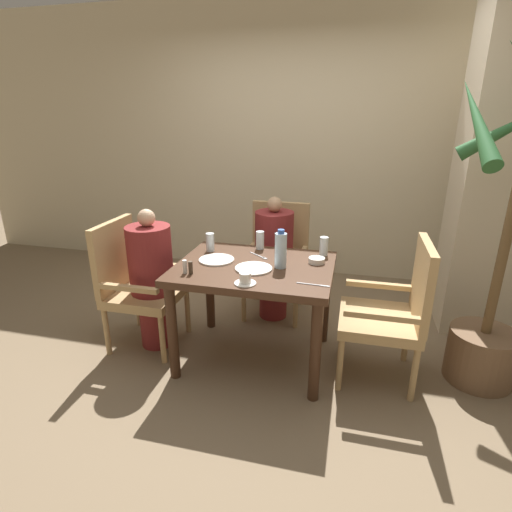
# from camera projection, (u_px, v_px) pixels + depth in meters

# --- Properties ---
(ground_plane) EXTENTS (16.00, 16.00, 0.00)m
(ground_plane) POSITION_uv_depth(u_px,v_px,m) (255.00, 357.00, 2.96)
(ground_plane) COLOR #7A664C
(wall_back) EXTENTS (8.00, 0.06, 2.80)m
(wall_back) POSITION_uv_depth(u_px,v_px,m) (298.00, 144.00, 4.18)
(wall_back) COLOR beige
(wall_back) RESTS_ON ground_plane
(pillar_stone) EXTENTS (0.54, 0.54, 2.70)m
(pillar_stone) POSITION_uv_depth(u_px,v_px,m) (498.00, 163.00, 3.00)
(pillar_stone) COLOR beige
(pillar_stone) RESTS_ON ground_plane
(dining_table) EXTENTS (1.06, 0.83, 0.73)m
(dining_table) POSITION_uv_depth(u_px,v_px,m) (255.00, 280.00, 2.75)
(dining_table) COLOR #422819
(dining_table) RESTS_ON ground_plane
(chair_left_side) EXTENTS (0.51, 0.51, 0.96)m
(chair_left_side) POSITION_uv_depth(u_px,v_px,m) (135.00, 281.00, 3.00)
(chair_left_side) COLOR tan
(chair_left_side) RESTS_ON ground_plane
(diner_in_left_chair) EXTENTS (0.32, 0.32, 1.07)m
(diner_in_left_chair) POSITION_uv_depth(u_px,v_px,m) (152.00, 278.00, 2.95)
(diner_in_left_chair) COLOR maroon
(diner_in_left_chair) RESTS_ON ground_plane
(chair_far_side) EXTENTS (0.51, 0.51, 0.96)m
(chair_far_side) POSITION_uv_depth(u_px,v_px,m) (277.00, 256.00, 3.53)
(chair_far_side) COLOR tan
(chair_far_side) RESTS_ON ground_plane
(diner_in_far_chair) EXTENTS (0.32, 0.32, 1.07)m
(diner_in_far_chair) POSITION_uv_depth(u_px,v_px,m) (274.00, 257.00, 3.38)
(diner_in_far_chair) COLOR maroon
(diner_in_far_chair) RESTS_ON ground_plane
(chair_right_side) EXTENTS (0.51, 0.51, 0.96)m
(chair_right_side) POSITION_uv_depth(u_px,v_px,m) (394.00, 309.00, 2.57)
(chair_right_side) COLOR tan
(chair_right_side) RESTS_ON ground_plane
(potted_palm) EXTENTS (0.74, 0.75, 2.08)m
(potted_palm) POSITION_uv_depth(u_px,v_px,m) (494.00, 290.00, 2.50)
(potted_palm) COLOR brown
(potted_palm) RESTS_ON ground_plane
(plate_main_left) EXTENTS (0.25, 0.25, 0.01)m
(plate_main_left) POSITION_uv_depth(u_px,v_px,m) (217.00, 260.00, 2.79)
(plate_main_left) COLOR white
(plate_main_left) RESTS_ON dining_table
(plate_main_right) EXTENTS (0.25, 0.25, 0.01)m
(plate_main_right) POSITION_uv_depth(u_px,v_px,m) (254.00, 268.00, 2.63)
(plate_main_right) COLOR white
(plate_main_right) RESTS_ON dining_table
(teacup_with_saucer) EXTENTS (0.13, 0.13, 0.07)m
(teacup_with_saucer) POSITION_uv_depth(u_px,v_px,m) (245.00, 279.00, 2.40)
(teacup_with_saucer) COLOR white
(teacup_with_saucer) RESTS_ON dining_table
(bowl_small) EXTENTS (0.11, 0.11, 0.04)m
(bowl_small) POSITION_uv_depth(u_px,v_px,m) (317.00, 260.00, 2.74)
(bowl_small) COLOR white
(bowl_small) RESTS_ON dining_table
(water_bottle) EXTENTS (0.08, 0.08, 0.26)m
(water_bottle) POSITION_uv_depth(u_px,v_px,m) (281.00, 250.00, 2.63)
(water_bottle) COLOR silver
(water_bottle) RESTS_ON dining_table
(glass_tall_near) EXTENTS (0.06, 0.06, 0.14)m
(glass_tall_near) POSITION_uv_depth(u_px,v_px,m) (324.00, 246.00, 2.87)
(glass_tall_near) COLOR silver
(glass_tall_near) RESTS_ON dining_table
(glass_tall_mid) EXTENTS (0.06, 0.06, 0.14)m
(glass_tall_mid) POSITION_uv_depth(u_px,v_px,m) (260.00, 240.00, 3.01)
(glass_tall_mid) COLOR silver
(glass_tall_mid) RESTS_ON dining_table
(glass_tall_far) EXTENTS (0.06, 0.06, 0.14)m
(glass_tall_far) POSITION_uv_depth(u_px,v_px,m) (210.00, 242.00, 2.96)
(glass_tall_far) COLOR silver
(glass_tall_far) RESTS_ON dining_table
(salt_shaker) EXTENTS (0.03, 0.03, 0.09)m
(salt_shaker) POSITION_uv_depth(u_px,v_px,m) (185.00, 267.00, 2.56)
(salt_shaker) COLOR white
(salt_shaker) RESTS_ON dining_table
(pepper_shaker) EXTENTS (0.03, 0.03, 0.08)m
(pepper_shaker) POSITION_uv_depth(u_px,v_px,m) (191.00, 268.00, 2.55)
(pepper_shaker) COLOR #4C3D2D
(pepper_shaker) RESTS_ON dining_table
(fork_beside_plate) EXTENTS (0.16, 0.13, 0.00)m
(fork_beside_plate) POSITION_uv_depth(u_px,v_px,m) (260.00, 256.00, 2.87)
(fork_beside_plate) COLOR silver
(fork_beside_plate) RESTS_ON dining_table
(knife_beside_plate) EXTENTS (0.20, 0.02, 0.00)m
(knife_beside_plate) POSITION_uv_depth(u_px,v_px,m) (315.00, 285.00, 2.39)
(knife_beside_plate) COLOR silver
(knife_beside_plate) RESTS_ON dining_table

